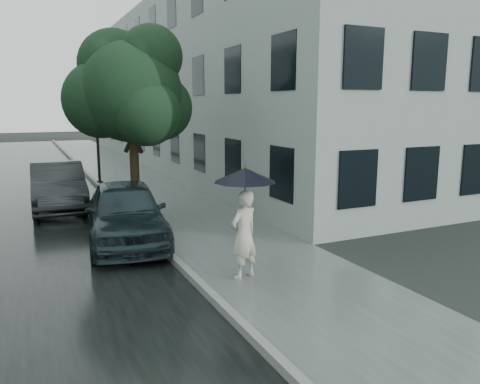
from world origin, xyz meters
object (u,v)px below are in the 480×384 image
street_tree (131,91)px  lamp_post (92,112)px  car_far (58,186)px  pedestrian (244,235)px  car_near (126,212)px

street_tree → lamp_post: 7.06m
street_tree → car_far: (-2.00, 2.70, -3.10)m
pedestrian → street_tree: street_tree is taller
pedestrian → lamp_post: 13.10m
car_near → car_far: bearing=111.3°
lamp_post → car_far: lamp_post is taller
lamp_post → car_far: (-1.86, -4.32, -2.40)m
street_tree → car_near: (-0.75, -2.31, -3.09)m
lamp_post → pedestrian: bearing=-77.4°
pedestrian → car_near: 3.89m
street_tree → lamp_post: (-0.14, 7.02, -0.70)m
street_tree → car_far: 4.57m
pedestrian → car_near: size_ratio=0.39×
street_tree → pedestrian: bearing=-81.4°
pedestrian → lamp_post: bearing=-105.7°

